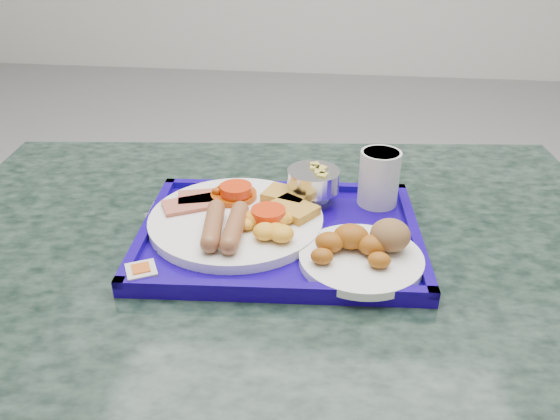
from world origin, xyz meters
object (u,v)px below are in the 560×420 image
object	(u,v)px
bread_plate	(364,250)
table	(279,322)
fruit_bowl	(314,181)
juice_cup	(379,176)
main_plate	(242,217)
tray	(280,235)

from	to	relation	value
bread_plate	table	bearing A→B (deg)	148.27
table	fruit_bowl	xyz separation A→B (m)	(0.05, 0.09, 0.24)
juice_cup	main_plate	bearing A→B (deg)	-154.79
table	juice_cup	distance (m)	0.31
main_plate	bread_plate	world-z (taller)	bread_plate
fruit_bowl	bread_plate	bearing A→B (deg)	-63.59
tray	fruit_bowl	distance (m)	0.13
bread_plate	fruit_bowl	world-z (taller)	fruit_bowl
main_plate	fruit_bowl	world-z (taller)	fruit_bowl
main_plate	tray	bearing A→B (deg)	-12.95
tray	juice_cup	world-z (taller)	juice_cup
bread_plate	juice_cup	size ratio (longest dim) A/B	1.88
tray	table	bearing A→B (deg)	102.88
tray	bread_plate	world-z (taller)	bread_plate
tray	bread_plate	xyz separation A→B (m)	(0.13, -0.06, 0.02)
table	main_plate	size ratio (longest dim) A/B	4.42
juice_cup	table	bearing A→B (deg)	-148.49
bread_plate	juice_cup	world-z (taller)	juice_cup
bread_plate	main_plate	bearing A→B (deg)	158.10
table	bread_plate	distance (m)	0.27
fruit_bowl	juice_cup	xyz separation A→B (m)	(0.11, 0.01, 0.01)
main_plate	fruit_bowl	distance (m)	0.15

